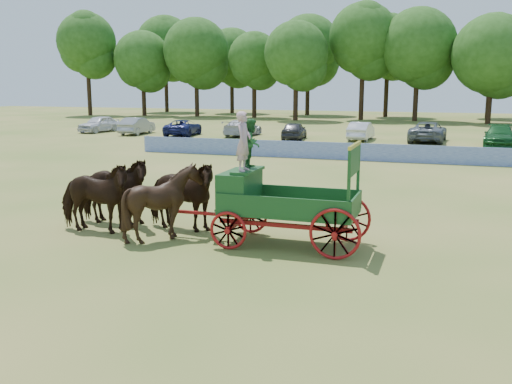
% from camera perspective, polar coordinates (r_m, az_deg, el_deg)
% --- Properties ---
extents(ground, '(160.00, 160.00, 0.00)m').
position_cam_1_polar(ground, '(17.83, -0.14, -4.08)').
color(ground, '#9D8347').
rests_on(ground, ground).
extents(horse_lead_left, '(2.71, 1.32, 2.25)m').
position_cam_1_polar(horse_lead_left, '(18.28, -15.90, -0.52)').
color(horse_lead_left, black).
rests_on(horse_lead_left, ground).
extents(horse_lead_right, '(2.75, 1.43, 2.25)m').
position_cam_1_polar(horse_lead_right, '(19.18, -14.06, 0.09)').
color(horse_lead_right, black).
rests_on(horse_lead_right, ground).
extents(horse_wheel_left, '(2.27, 2.08, 2.25)m').
position_cam_1_polar(horse_wheel_left, '(17.05, -9.23, -1.03)').
color(horse_wheel_left, black).
rests_on(horse_wheel_left, ground).
extents(horse_wheel_right, '(2.77, 1.47, 2.25)m').
position_cam_1_polar(horse_wheel_right, '(18.02, -7.61, -0.36)').
color(horse_wheel_right, black).
rests_on(horse_wheel_right, ground).
extents(farm_dray, '(6.00, 2.00, 3.82)m').
position_cam_1_polar(farm_dray, '(16.34, 0.90, 0.33)').
color(farm_dray, '#AB1611').
rests_on(farm_dray, ground).
extents(sponsor_banner, '(26.00, 0.08, 1.05)m').
position_cam_1_polar(sponsor_banner, '(35.17, 7.76, 4.09)').
color(sponsor_banner, navy).
rests_on(sponsor_banner, ground).
extents(parked_cars, '(47.00, 7.35, 1.59)m').
position_cam_1_polar(parked_cars, '(47.56, 8.02, 6.10)').
color(parked_cars, silver).
rests_on(parked_cars, ground).
extents(treeline, '(90.30, 22.98, 15.24)m').
position_cam_1_polar(treeline, '(77.57, 9.97, 14.00)').
color(treeline, '#382314').
rests_on(treeline, ground).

